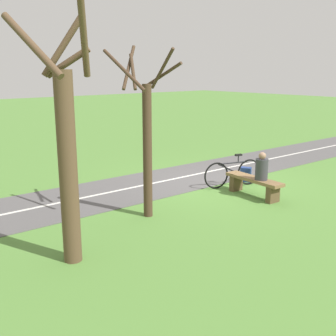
# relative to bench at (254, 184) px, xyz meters

# --- Properties ---
(ground_plane) EXTENTS (80.00, 80.00, 0.00)m
(ground_plane) POSITION_rel_bench_xyz_m (1.43, -0.13, -0.34)
(ground_plane) COLOR #548438
(paved_path) EXTENTS (3.78, 36.07, 0.02)m
(paved_path) POSITION_rel_bench_xyz_m (2.69, 3.87, -0.33)
(paved_path) COLOR #565454
(paved_path) RESTS_ON ground_plane
(path_centre_line) EXTENTS (1.21, 31.98, 0.00)m
(path_centre_line) POSITION_rel_bench_xyz_m (2.69, 3.87, -0.32)
(path_centre_line) COLOR silver
(path_centre_line) RESTS_ON paved_path
(bench) EXTENTS (1.71, 0.53, 0.49)m
(bench) POSITION_rel_bench_xyz_m (0.00, 0.00, 0.00)
(bench) COLOR brown
(bench) RESTS_ON ground_plane
(person_seated) EXTENTS (0.34, 0.34, 0.70)m
(person_seated) POSITION_rel_bench_xyz_m (-0.23, 0.02, 0.46)
(person_seated) COLOR #38383D
(person_seated) RESTS_ON bench
(bicycle) EXTENTS (0.59, 1.72, 0.92)m
(bicycle) POSITION_rel_bench_xyz_m (0.94, -0.27, 0.05)
(bicycle) COLOR black
(bicycle) RESTS_ON ground_plane
(backpack) EXTENTS (0.36, 0.34, 0.42)m
(backpack) POSITION_rel_bench_xyz_m (1.05, -0.99, -0.13)
(backpack) COLOR navy
(backpack) RESTS_ON ground_plane
(tree_mid_field) EXTENTS (1.30, 1.33, 3.69)m
(tree_mid_field) POSITION_rel_bench_xyz_m (0.62, 2.98, 1.45)
(tree_mid_field) COLOR #473323
(tree_mid_field) RESTS_ON ground_plane
(tree_near_bench) EXTENTS (1.27, 1.29, 4.32)m
(tree_near_bench) POSITION_rel_bench_xyz_m (-0.31, 5.29, 1.55)
(tree_near_bench) COLOR brown
(tree_near_bench) RESTS_ON ground_plane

